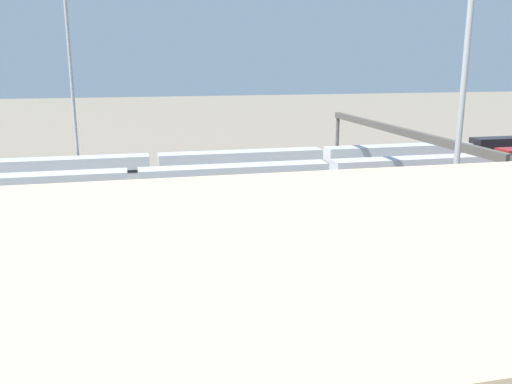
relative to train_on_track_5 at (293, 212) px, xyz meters
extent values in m
plane|color=#756B5B|center=(4.62, -7.50, -2.08)|extent=(400.00, 400.00, 0.00)
cube|color=#4C443D|center=(4.62, -25.00, -2.02)|extent=(140.00, 2.80, 0.12)
cube|color=#4C443D|center=(4.62, -20.00, -2.02)|extent=(140.00, 2.80, 0.12)
cube|color=#4C443D|center=(4.62, -15.00, -2.02)|extent=(140.00, 2.80, 0.12)
cube|color=#3D3833|center=(4.62, -10.00, -2.02)|extent=(140.00, 2.80, 0.12)
cube|color=#3D3833|center=(4.62, -5.00, -2.02)|extent=(140.00, 2.80, 0.12)
cube|color=#4C443D|center=(4.62, 0.00, -2.02)|extent=(140.00, 2.80, 0.12)
cube|color=#4C443D|center=(4.62, 5.00, -2.02)|extent=(140.00, 2.80, 0.12)
cube|color=#3D3833|center=(4.62, 10.00, -2.02)|extent=(140.00, 2.80, 0.12)
cube|color=#B7BABF|center=(-14.27, 0.00, -0.06)|extent=(23.00, 3.00, 3.80)
cube|color=black|center=(-14.27, 0.00, -0.13)|extent=(22.40, 3.06, 0.36)
cube|color=#B7BABF|center=(9.93, 0.00, -0.06)|extent=(23.00, 3.00, 3.80)
cube|color=black|center=(9.93, 0.00, 0.01)|extent=(22.40, 3.06, 0.36)
cube|color=gold|center=(9.43, 10.00, -0.16)|extent=(10.00, 3.00, 3.60)
cube|color=gold|center=(12.43, 10.00, 2.34)|extent=(3.00, 2.70, 1.40)
cube|color=silver|center=(-21.47, -15.00, -0.06)|extent=(23.00, 3.00, 3.80)
cube|color=silver|center=(2.73, -15.00, -0.06)|extent=(23.00, 3.00, 3.80)
cube|color=silver|center=(26.93, -15.00, -0.06)|extent=(23.00, 3.00, 3.80)
cube|color=silver|center=(-24.31, -25.00, -0.06)|extent=(23.00, 3.00, 3.80)
cube|color=black|center=(-24.31, -25.00, -0.32)|extent=(22.40, 3.06, 0.36)
cube|color=silver|center=(-0.11, -25.00, -0.06)|extent=(23.00, 3.00, 3.80)
cube|color=black|center=(-0.11, -25.00, -0.13)|extent=(22.40, 3.06, 0.36)
cube|color=silver|center=(24.09, -25.00, -0.06)|extent=(23.00, 3.00, 3.80)
cube|color=black|center=(24.09, -25.00, -0.04)|extent=(22.40, 3.06, 0.36)
cylinder|color=#9EA0A5|center=(22.01, -28.01, 11.18)|extent=(0.44, 0.44, 26.52)
cylinder|color=#9EA0A5|center=(-8.71, 12.80, 13.07)|extent=(0.44, 0.44, 30.32)
cylinder|color=#4C4742|center=(-15.17, -27.10, 1.92)|extent=(0.50, 0.50, 8.00)
cube|color=#4C4742|center=(-15.17, -7.50, 6.32)|extent=(0.70, 40.00, 0.80)
cube|color=tan|center=(11.65, 31.60, 3.34)|extent=(44.87, 17.94, 10.85)
camera|label=1|loc=(14.77, 47.64, 14.14)|focal=37.69mm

